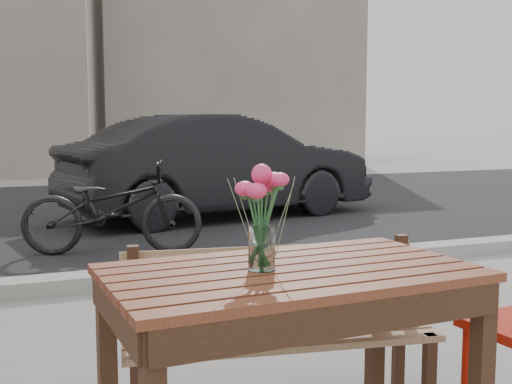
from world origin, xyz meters
The scene contains 7 objects.
street centered at (0.00, 5.06, 0.03)m, with size 30.00×8.12×0.12m.
backdrop_buildings centered at (0.17, 14.40, 3.60)m, with size 15.50×4.00×8.00m.
main_table centered at (0.12, 0.16, 0.63)m, with size 1.25×0.77×0.75m.
main_bench centered at (0.24, 0.57, 0.47)m, with size 1.29×0.57×0.77m.
main_vase centered at (0.02, 0.17, 0.97)m, with size 0.19×0.19×0.35m.
parked_car centered at (1.82, 6.05, 0.66)m, with size 1.39×3.98×1.31m, color black.
bicycle centered at (0.16, 4.21, 0.44)m, with size 0.58×1.66×0.87m, color black.
Camera 1 is at (-0.77, -1.75, 1.25)m, focal length 45.00 mm.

